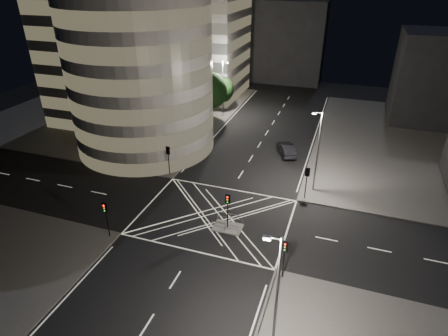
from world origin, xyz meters
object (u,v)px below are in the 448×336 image
at_px(street_lamp_right_far, 317,150).
at_px(sedan, 287,149).
at_px(traffic_signal_fr, 307,177).
at_px(central_island, 228,227).
at_px(traffic_signal_nl, 106,213).
at_px(traffic_signal_island, 228,205).
at_px(street_lamp_right_near, 276,294).
at_px(street_lamp_left_far, 223,87).
at_px(street_lamp_left_near, 180,122).
at_px(traffic_signal_nr, 284,253).
at_px(traffic_signal_fl, 168,155).

xyz_separation_m(street_lamp_right_far, sedan, (-4.90, 8.99, -4.69)).
bearing_deg(traffic_signal_fr, central_island, -129.33).
height_order(traffic_signal_fr, sedan, traffic_signal_fr).
xyz_separation_m(traffic_signal_nl, traffic_signal_island, (10.80, 5.30, 0.00)).
bearing_deg(sedan, traffic_signal_island, 58.54).
height_order(traffic_signal_nl, street_lamp_right_near, street_lamp_right_near).
xyz_separation_m(street_lamp_left_far, street_lamp_right_near, (18.87, -44.00, 0.00)).
height_order(central_island, street_lamp_left_near, street_lamp_left_near).
distance_m(traffic_signal_nl, traffic_signal_island, 12.03).
xyz_separation_m(traffic_signal_nl, traffic_signal_nr, (17.60, 0.00, 0.00)).
bearing_deg(traffic_signal_fr, sedan, 110.86).
relative_size(traffic_signal_island, street_lamp_right_far, 0.40).
xyz_separation_m(traffic_signal_island, street_lamp_left_near, (-11.44, 13.50, 2.63)).
relative_size(street_lamp_left_near, street_lamp_left_far, 1.00).
xyz_separation_m(traffic_signal_fl, traffic_signal_island, (10.80, -8.30, 0.00)).
height_order(traffic_signal_fl, traffic_signal_fr, same).
relative_size(traffic_signal_fr, street_lamp_left_far, 0.40).
relative_size(central_island, sedan, 0.58).
bearing_deg(central_island, street_lamp_right_far, 54.70).
relative_size(traffic_signal_fl, traffic_signal_fr, 1.00).
xyz_separation_m(traffic_signal_fl, street_lamp_left_near, (-0.64, 5.20, 2.63)).
bearing_deg(street_lamp_right_far, traffic_signal_fl, -173.12).
bearing_deg(central_island, street_lamp_left_far, 109.95).
height_order(central_island, traffic_signal_nl, traffic_signal_nl).
height_order(street_lamp_left_far, street_lamp_right_far, same).
height_order(traffic_signal_fr, street_lamp_right_far, street_lamp_right_far).
bearing_deg(sedan, traffic_signal_nl, 37.68).
xyz_separation_m(traffic_signal_nr, street_lamp_right_near, (0.64, -7.20, 2.63)).
height_order(traffic_signal_fl, street_lamp_right_far, street_lamp_right_far).
height_order(traffic_signal_nl, traffic_signal_nr, same).
bearing_deg(traffic_signal_nr, street_lamp_left_near, 134.13).
height_order(traffic_signal_island, street_lamp_left_far, street_lamp_left_far).
distance_m(traffic_signal_nl, street_lamp_right_far, 24.27).
bearing_deg(street_lamp_left_far, street_lamp_right_far, -48.06).
height_order(traffic_signal_fr, street_lamp_left_far, street_lamp_left_far).
xyz_separation_m(traffic_signal_island, street_lamp_right_near, (7.44, -12.50, 2.63)).
bearing_deg(traffic_signal_island, street_lamp_right_near, -59.25).
bearing_deg(street_lamp_left_far, traffic_signal_fl, -88.43).
xyz_separation_m(traffic_signal_nl, street_lamp_left_near, (-0.64, 18.80, 2.63)).
xyz_separation_m(traffic_signal_fr, street_lamp_right_far, (0.64, 2.20, 2.63)).
relative_size(traffic_signal_island, street_lamp_left_far, 0.40).
distance_m(central_island, street_lamp_right_near, 15.54).
distance_m(central_island, street_lamp_left_near, 18.52).
xyz_separation_m(traffic_signal_nl, sedan, (13.34, 24.79, -2.07)).
relative_size(traffic_signal_nr, traffic_signal_island, 1.00).
distance_m(traffic_signal_fr, street_lamp_right_near, 20.97).
bearing_deg(street_lamp_right_near, traffic_signal_nl, 158.45).
height_order(traffic_signal_fr, traffic_signal_island, same).
bearing_deg(street_lamp_right_far, traffic_signal_nl, -139.09).
xyz_separation_m(traffic_signal_fr, street_lamp_left_near, (-18.24, 5.20, 2.63)).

